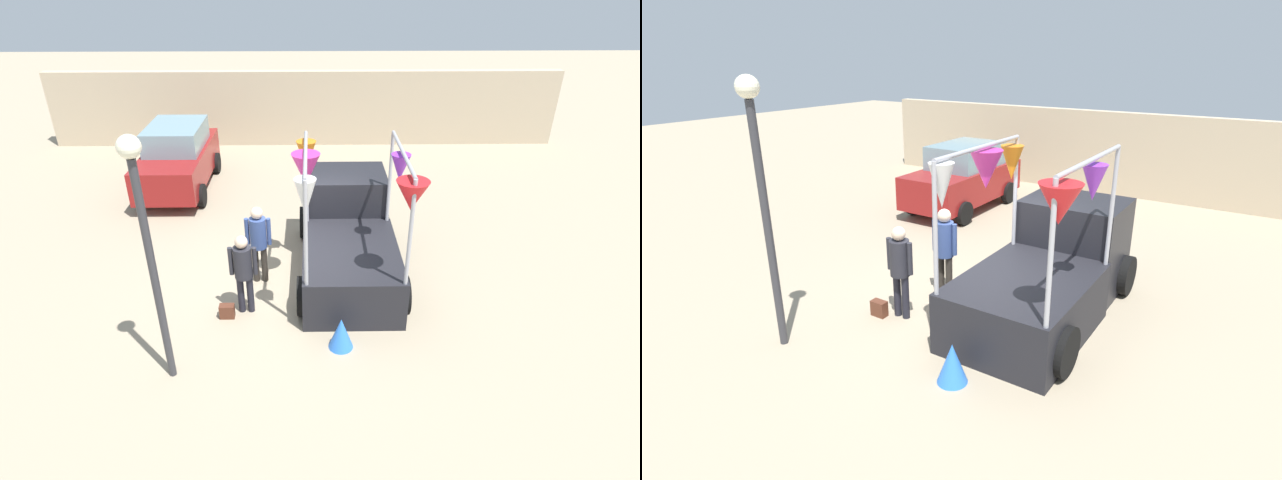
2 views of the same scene
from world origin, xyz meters
TOP-DOWN VIEW (x-y plane):
  - ground_plane at (0.00, 0.00)m, footprint 60.00×60.00m
  - vendor_truck at (1.00, 0.61)m, footprint 2.32×4.08m
  - parked_car at (-3.63, 4.98)m, footprint 1.88×4.00m
  - person_customer at (-1.03, -1.05)m, footprint 0.53×0.34m
  - person_vendor at (-0.85, 0.01)m, footprint 0.53×0.34m
  - handbag at (-1.38, -1.25)m, footprint 0.28×0.16m
  - street_lamp at (-2.07, -2.73)m, footprint 0.32×0.32m
  - brick_boundary_wall at (0.00, 9.00)m, footprint 18.00×0.36m
  - folded_kite_bundle_azure at (0.74, -2.11)m, footprint 0.47×0.47m

SIDE VIEW (x-z plane):
  - ground_plane at x=0.00m, z-range 0.00..0.00m
  - handbag at x=-1.38m, z-range 0.00..0.28m
  - folded_kite_bundle_azure at x=0.74m, z-range 0.00..0.60m
  - vendor_truck at x=1.00m, z-range -0.65..2.36m
  - parked_car at x=-3.63m, z-range 0.00..1.88m
  - person_customer at x=-1.03m, z-range 0.17..1.83m
  - person_vendor at x=-0.85m, z-range 0.18..1.90m
  - brick_boundary_wall at x=0.00m, z-range 0.00..2.60m
  - street_lamp at x=-2.07m, z-range 0.61..4.68m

